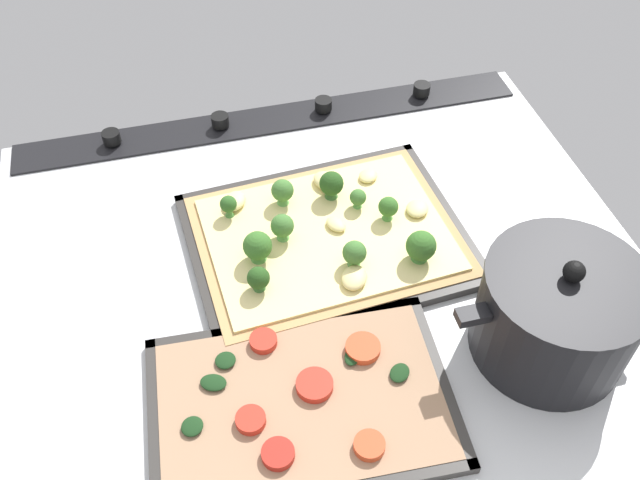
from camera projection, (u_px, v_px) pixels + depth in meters
ground_plane at (324, 280)px, 92.07cm from camera, size 85.10×73.41×3.00cm
stove_control_panel at (273, 118)px, 112.23cm from camera, size 81.70×7.00×2.60cm
baking_tray_front at (327, 241)px, 94.31cm from camera, size 38.68×31.18×1.30cm
broccoli_pizza at (327, 233)px, 93.17cm from camera, size 36.11×28.62×5.84cm
baking_tray_back at (301, 404)px, 77.57cm from camera, size 35.04×24.65×1.30cm
veggie_pizza_back at (302, 400)px, 77.13cm from camera, size 32.51×22.12×1.90cm
cooking_pot at (556, 313)px, 78.62cm from camera, size 25.26×18.42×15.03cm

